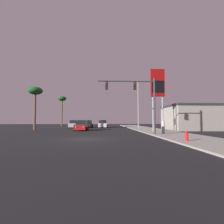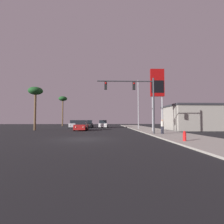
% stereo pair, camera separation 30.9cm
% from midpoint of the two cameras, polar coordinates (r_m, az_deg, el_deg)
% --- Properties ---
extents(ground_plane, '(120.00, 120.00, 0.00)m').
position_cam_midpoint_polar(ground_plane, '(16.04, -9.48, -8.68)').
color(ground_plane, black).
extents(sidewalk_right, '(5.00, 60.00, 0.12)m').
position_cam_midpoint_polar(sidewalk_right, '(27.02, 13.71, -6.05)').
color(sidewalk_right, '#9E998E').
rests_on(sidewalk_right, ground).
extents(building_gas_station, '(10.30, 8.30, 4.30)m').
position_cam_midpoint_polar(building_gas_station, '(33.87, 25.66, -1.61)').
color(building_gas_station, gray).
rests_on(building_gas_station, ground).
extents(car_tan, '(2.04, 4.34, 1.68)m').
position_cam_midpoint_polar(car_tan, '(48.99, -10.68, -3.70)').
color(car_tan, tan).
rests_on(car_tan, ground).
extents(car_black, '(2.04, 4.34, 1.68)m').
position_cam_midpoint_polar(car_black, '(39.39, -8.04, -3.99)').
color(car_black, black).
rests_on(car_black, ground).
extents(car_white, '(2.04, 4.33, 1.68)m').
position_cam_midpoint_polar(car_white, '(39.22, -3.27, -4.01)').
color(car_white, silver).
rests_on(car_white, ground).
extents(car_red, '(2.04, 4.34, 1.68)m').
position_cam_midpoint_polar(car_red, '(28.98, -10.22, -4.46)').
color(car_red, maroon).
rests_on(car_red, ground).
extents(car_silver, '(2.04, 4.33, 1.68)m').
position_cam_midpoint_polar(car_silver, '(39.72, -12.58, -3.94)').
color(car_silver, '#B7B7BC').
rests_on(car_silver, ground).
extents(traffic_light_mast, '(6.67, 0.36, 6.50)m').
position_cam_midpoint_polar(traffic_light_mast, '(20.63, 8.26, 5.73)').
color(traffic_light_mast, '#38383D').
rests_on(traffic_light_mast, sidewalk_right).
extents(street_lamp, '(1.74, 0.24, 9.00)m').
position_cam_midpoint_polar(street_lamp, '(32.76, 8.07, 3.37)').
color(street_lamp, '#99999E').
rests_on(street_lamp, sidewalk_right).
extents(gas_station_sign, '(2.00, 0.42, 9.00)m').
position_cam_midpoint_polar(gas_station_sign, '(26.46, 14.33, 8.15)').
color(gas_station_sign, '#99999E').
rests_on(gas_station_sign, sidewalk_right).
extents(fire_hydrant, '(0.24, 0.34, 0.76)m').
position_cam_midpoint_polar(fire_hydrant, '(14.47, 22.61, -7.23)').
color(fire_hydrant, red).
rests_on(fire_hydrant, sidewalk_right).
extents(pedestrian_on_sidewalk, '(0.34, 0.32, 1.67)m').
position_cam_midpoint_polar(pedestrian_on_sidewalk, '(20.88, 15.95, -4.36)').
color(pedestrian_on_sidewalk, '#23232D').
rests_on(pedestrian_on_sidewalk, sidewalk_right).
extents(palm_tree_near, '(2.40, 2.40, 7.31)m').
position_cam_midpoint_polar(palm_tree_near, '(32.36, -24.02, 5.79)').
color(palm_tree_near, brown).
rests_on(palm_tree_near, ground).
extents(palm_tree_far, '(2.40, 2.40, 8.45)m').
position_cam_midpoint_polar(palm_tree_far, '(51.54, -16.17, 3.73)').
color(palm_tree_far, brown).
rests_on(palm_tree_far, ground).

